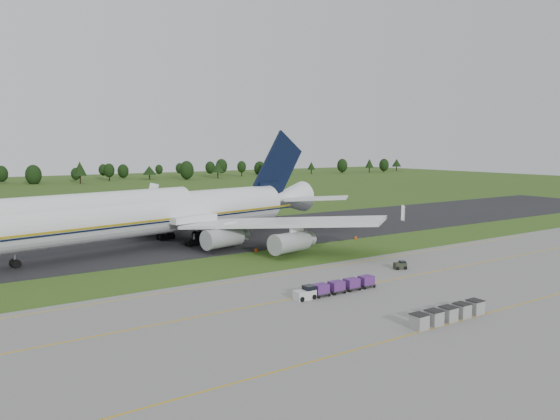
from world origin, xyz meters
TOP-DOWN VIEW (x-y plane):
  - ground at (0.00, 0.00)m, footprint 600.00×600.00m
  - apron at (0.00, -34.00)m, footprint 300.00×52.00m
  - taxiway at (0.00, 28.00)m, footprint 300.00×40.00m
  - apron_markings at (0.00, -26.98)m, footprint 300.00×30.20m
  - tree_line at (-2.84, 219.04)m, footprint 524.86×20.78m
  - aircraft at (-11.18, 23.59)m, footprint 83.69×79.64m
  - baggage_train at (-4.47, -23.14)m, footprint 13.19×1.69m
  - utility_cart at (13.56, -17.78)m, footprint 2.21×1.77m
  - uld_row at (-1.14, -39.27)m, footprint 11.28×1.68m
  - edge_markers at (14.24, 7.50)m, footprint 25.34×0.30m

SIDE VIEW (x-z plane):
  - ground at x=0.00m, z-range 0.00..0.00m
  - apron at x=0.00m, z-range 0.00..0.06m
  - taxiway at x=0.00m, z-range 0.00..0.08m
  - apron_markings at x=0.00m, z-range 0.06..0.07m
  - edge_markers at x=14.24m, z-range -0.03..0.57m
  - utility_cart at x=13.56m, z-range 0.05..1.11m
  - uld_row at x=-1.14m, z-range 0.06..1.73m
  - baggage_train at x=-4.47m, z-range 0.11..1.73m
  - tree_line at x=-2.84m, z-range -0.01..11.93m
  - aircraft at x=-11.18m, z-range -5.02..18.40m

